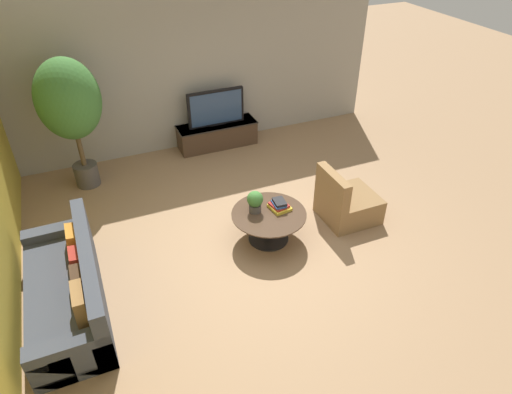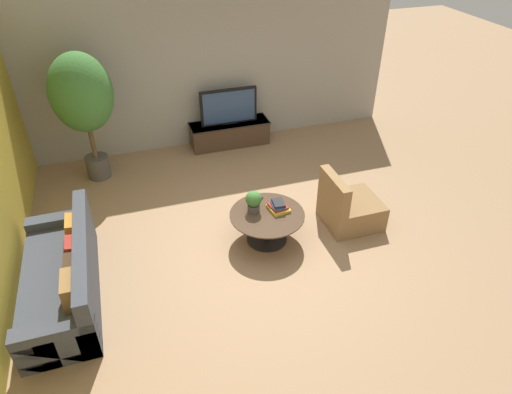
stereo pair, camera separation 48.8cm
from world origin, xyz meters
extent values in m
plane|color=#9E7A56|center=(0.00, 0.00, 0.00)|extent=(24.00, 24.00, 0.00)
cube|color=#A39E93|center=(0.00, 3.26, 1.50)|extent=(7.40, 0.12, 3.00)
cube|color=#473323|center=(0.37, 2.94, 0.23)|extent=(1.50, 0.48, 0.46)
cube|color=#2D2823|center=(0.37, 2.94, 0.45)|extent=(1.53, 0.50, 0.02)
cube|color=black|center=(0.37, 2.94, 0.80)|extent=(1.08, 0.08, 0.68)
cube|color=navy|center=(0.37, 2.90, 0.80)|extent=(1.00, 0.00, 0.61)
cube|color=black|center=(0.37, 2.94, 0.47)|extent=(0.33, 0.13, 0.02)
cylinder|color=black|center=(0.12, -0.04, 0.01)|extent=(0.58, 0.58, 0.02)
cylinder|color=black|center=(0.12, -0.04, 0.22)|extent=(0.10, 0.10, 0.44)
cylinder|color=#4C3828|center=(0.12, -0.04, 0.45)|extent=(1.06, 1.06, 0.02)
cube|color=#3D424C|center=(-2.65, -0.29, 0.21)|extent=(0.84, 2.17, 0.42)
cube|color=#3D424C|center=(-2.31, -0.29, 0.63)|extent=(0.16, 2.17, 0.42)
cube|color=#3D424C|center=(-2.65, 0.69, 0.27)|extent=(0.84, 0.20, 0.54)
cube|color=#3D424C|center=(-2.65, -1.28, 0.27)|extent=(0.84, 0.20, 0.54)
cube|color=orange|center=(-2.47, 0.29, 0.57)|extent=(0.16, 0.34, 0.32)
cube|color=#B23328|center=(-2.47, -0.10, 0.55)|extent=(0.15, 0.28, 0.27)
cube|color=#422D1E|center=(-2.47, -0.49, 0.56)|extent=(0.14, 0.31, 0.29)
cube|color=olive|center=(-2.47, -0.88, 0.60)|extent=(0.13, 0.40, 0.36)
cube|color=olive|center=(1.47, -0.04, 0.20)|extent=(0.80, 0.76, 0.40)
cube|color=olive|center=(1.14, -0.04, 0.63)|extent=(0.14, 0.76, 0.46)
cylinder|color=#514C47|center=(-2.12, 2.49, 0.19)|extent=(0.39, 0.39, 0.39)
cylinder|color=brown|center=(-2.12, 2.49, 0.65)|extent=(0.08, 0.08, 0.52)
ellipsoid|color=#3D7533|center=(-2.12, 2.49, 1.55)|extent=(0.98, 0.98, 1.28)
cylinder|color=#514C47|center=(-0.04, 0.09, 0.51)|extent=(0.17, 0.17, 0.11)
sphere|color=#3D7533|center=(-0.04, 0.09, 0.67)|extent=(0.23, 0.23, 0.23)
cube|color=gold|center=(0.31, 0.01, 0.48)|extent=(0.29, 0.31, 0.04)
cube|color=#A32823|center=(0.30, 0.01, 0.52)|extent=(0.26, 0.28, 0.03)
cube|color=#2D4C84|center=(0.29, 0.00, 0.55)|extent=(0.17, 0.24, 0.02)
cube|color=#232326|center=(0.31, 0.01, 0.58)|extent=(0.17, 0.23, 0.04)
cube|color=black|center=(0.12, 0.31, 0.47)|extent=(0.15, 0.14, 0.02)
camera|label=1|loc=(-2.04, -4.67, 4.30)|focal=32.00mm
camera|label=2|loc=(-1.59, -4.84, 4.30)|focal=32.00mm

